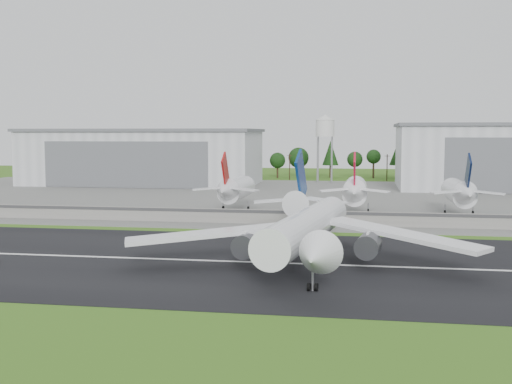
% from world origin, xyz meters
% --- Properties ---
extents(ground, '(600.00, 600.00, 0.00)m').
position_xyz_m(ground, '(0.00, 0.00, 0.00)').
color(ground, '#325614').
rests_on(ground, ground).
extents(runway, '(320.00, 60.00, 0.10)m').
position_xyz_m(runway, '(0.00, 10.00, 0.05)').
color(runway, black).
rests_on(runway, ground).
extents(runway_centerline, '(220.00, 1.00, 0.02)m').
position_xyz_m(runway_centerline, '(0.00, 10.00, 0.11)').
color(runway_centerline, white).
rests_on(runway_centerline, runway).
extents(apron, '(320.00, 150.00, 0.10)m').
position_xyz_m(apron, '(0.00, 120.00, 0.05)').
color(apron, slate).
rests_on(apron, ground).
extents(blast_fence, '(240.00, 0.61, 3.50)m').
position_xyz_m(blast_fence, '(0.00, 54.99, 1.81)').
color(blast_fence, gray).
rests_on(blast_fence, ground).
extents(hangar_west, '(97.00, 44.00, 23.20)m').
position_xyz_m(hangar_west, '(-80.00, 164.92, 11.63)').
color(hangar_west, silver).
rests_on(hangar_west, ground).
extents(water_tower, '(8.40, 8.40, 29.40)m').
position_xyz_m(water_tower, '(-5.00, 185.00, 24.55)').
color(water_tower, '#99999E').
rests_on(water_tower, ground).
extents(utility_poles, '(230.00, 3.00, 12.00)m').
position_xyz_m(utility_poles, '(0.00, 200.00, 0.00)').
color(utility_poles, black).
rests_on(utility_poles, ground).
extents(treeline, '(320.00, 16.00, 22.00)m').
position_xyz_m(treeline, '(0.00, 215.00, 0.00)').
color(treeline, black).
rests_on(treeline, ground).
extents(main_airliner, '(56.77, 59.23, 18.17)m').
position_xyz_m(main_airliner, '(2.75, 9.57, 4.89)').
color(main_airliner, white).
rests_on(main_airliner, runway).
extents(parked_jet_red_a, '(7.36, 31.29, 16.79)m').
position_xyz_m(parked_jet_red_a, '(-22.80, 76.58, 6.27)').
color(parked_jet_red_a, silver).
rests_on(parked_jet_red_a, ground).
extents(parked_jet_red_b, '(7.36, 31.29, 16.94)m').
position_xyz_m(parked_jet_red_b, '(9.51, 76.59, 6.42)').
color(parked_jet_red_b, white).
rests_on(parked_jet_red_b, ground).
extents(parked_jet_navy, '(7.36, 31.29, 16.83)m').
position_xyz_m(parked_jet_navy, '(36.16, 76.58, 6.31)').
color(parked_jet_navy, white).
rests_on(parked_jet_navy, ground).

